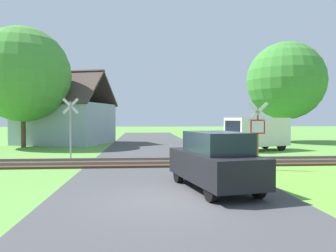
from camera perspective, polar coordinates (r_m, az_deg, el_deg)
The scene contains 10 objects.
ground_plane at distance 9.08m, azimuth 0.78°, elevation -12.60°, with size 160.00×160.00×0.00m, color #5B933D.
road_asphalt at distance 11.02m, azimuth -0.19°, elevation -10.10°, with size 6.82×80.00×0.01m, color #424244.
rail_track at distance 15.88m, azimuth -1.53°, elevation -6.38°, with size 60.00×2.60×0.22m.
stop_sign_near at distance 14.30m, azimuth 15.33°, elevation -0.80°, with size 0.87×0.22×2.89m.
crossing_sign_far at distance 18.53m, azimuth -16.61°, elevation 0.40°, with size 0.88×0.13×3.30m.
house at distance 30.02m, azimuth -17.34°, elevation 0.81°, with size 8.73×8.35×6.38m.
tree_far at distance 32.17m, azimuth 19.82°, elevation 7.38°, with size 7.09×7.09×9.18m.
tree_left at distance 27.32m, azimuth -23.97°, elevation 8.19°, with size 7.14×7.14×9.08m.
mail_truck at distance 22.96m, azimuth 14.98°, elevation -1.09°, with size 5.24×3.54×2.24m.
parked_car at distance 10.14m, azimuth 8.11°, elevation -6.01°, with size 2.43×4.25×1.78m.
Camera 1 is at (-0.81, -8.78, 2.18)m, focal length 35.00 mm.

